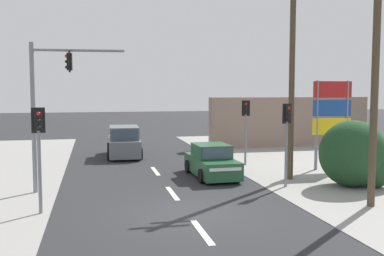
% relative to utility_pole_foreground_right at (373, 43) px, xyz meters
% --- Properties ---
extents(ground_plane, '(140.00, 140.00, 0.00)m').
position_rel_utility_pole_foreground_right_xyz_m(ground_plane, '(-6.41, 0.55, -5.75)').
color(ground_plane, '#28282B').
extents(lane_dash_near, '(0.20, 2.40, 0.01)m').
position_rel_utility_pole_foreground_right_xyz_m(lane_dash_near, '(-6.41, -1.45, -5.75)').
color(lane_dash_near, silver).
rests_on(lane_dash_near, ground).
extents(lane_dash_mid, '(0.20, 2.40, 0.01)m').
position_rel_utility_pole_foreground_right_xyz_m(lane_dash_mid, '(-6.41, 3.55, -5.75)').
color(lane_dash_mid, silver).
rests_on(lane_dash_mid, ground).
extents(lane_dash_far, '(0.20, 2.40, 0.01)m').
position_rel_utility_pole_foreground_right_xyz_m(lane_dash_far, '(-6.41, 8.55, -5.75)').
color(lane_dash_far, silver).
rests_on(lane_dash_far, ground).
extents(utility_pole_foreground_right, '(3.78, 0.36, 10.76)m').
position_rel_utility_pole_foreground_right_xyz_m(utility_pole_foreground_right, '(0.00, 0.00, 0.00)').
color(utility_pole_foreground_right, '#4C3D2B').
rests_on(utility_pole_foreground_right, ground).
extents(utility_pole_midground_right, '(1.80, 0.26, 9.34)m').
position_rel_utility_pole_foreground_right_xyz_m(utility_pole_midground_right, '(-0.64, 5.06, -0.85)').
color(utility_pole_midground_right, '#4C3D2B').
rests_on(utility_pole_midground_right, ground).
extents(traffic_signal_mast, '(3.69, 0.44, 6.00)m').
position_rel_utility_pole_foreground_right_xyz_m(traffic_signal_mast, '(-11.23, 4.77, -1.92)').
color(traffic_signal_mast, slate).
rests_on(traffic_signal_mast, ground).
extents(pedestal_signal_right_kerb, '(0.44, 0.31, 3.56)m').
position_rel_utility_pole_foreground_right_xyz_m(pedestal_signal_right_kerb, '(-1.49, 3.63, -3.34)').
color(pedestal_signal_right_kerb, slate).
rests_on(pedestal_signal_right_kerb, ground).
extents(pedestal_signal_left_kerb, '(0.44, 0.31, 3.56)m').
position_rel_utility_pole_foreground_right_xyz_m(pedestal_signal_left_kerb, '(-11.21, 1.53, -3.34)').
color(pedestal_signal_left_kerb, slate).
rests_on(pedestal_signal_left_kerb, ground).
extents(pedestal_signal_far_median, '(0.43, 0.31, 3.56)m').
position_rel_utility_pole_foreground_right_xyz_m(pedestal_signal_far_median, '(-1.36, 9.21, -3.34)').
color(pedestal_signal_far_median, slate).
rests_on(pedestal_signal_far_median, ground).
extents(shopping_plaza_sign, '(2.10, 0.16, 4.60)m').
position_rel_utility_pole_foreground_right_xyz_m(shopping_plaza_sign, '(2.59, 7.11, -2.77)').
color(shopping_plaza_sign, slate).
rests_on(shopping_plaza_sign, ground).
extents(roadside_bush, '(3.02, 2.58, 2.86)m').
position_rel_utility_pole_foreground_right_xyz_m(roadside_bush, '(1.45, 3.06, -4.41)').
color(roadside_bush, '#1E4223').
rests_on(roadside_bush, ground).
extents(shopfront_wall_far, '(12.00, 1.00, 3.60)m').
position_rel_utility_pole_foreground_right_xyz_m(shopfront_wall_far, '(4.59, 16.55, -3.95)').
color(shopfront_wall_far, gray).
rests_on(shopfront_wall_far, ground).
extents(sedan_receding_far, '(1.97, 4.28, 1.56)m').
position_rel_utility_pole_foreground_right_xyz_m(sedan_receding_far, '(-3.99, 6.53, -5.05)').
color(sedan_receding_far, '#235633').
rests_on(sedan_receding_far, ground).
extents(suv_oncoming_mid, '(2.17, 4.59, 1.90)m').
position_rel_utility_pole_foreground_right_xyz_m(suv_oncoming_mid, '(-7.62, 13.92, -4.87)').
color(suv_oncoming_mid, slate).
rests_on(suv_oncoming_mid, ground).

